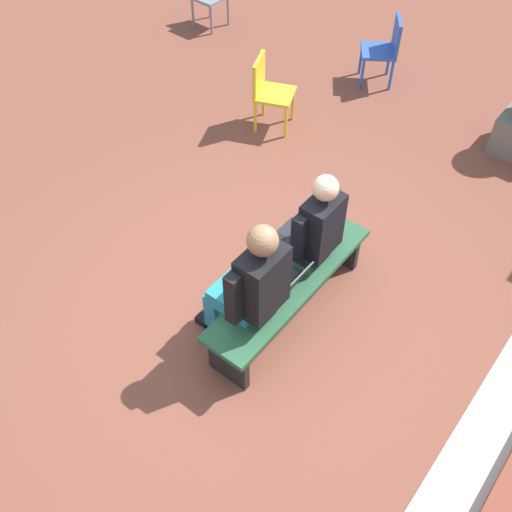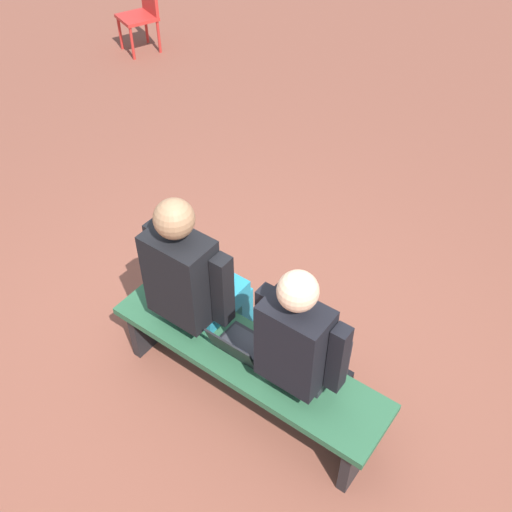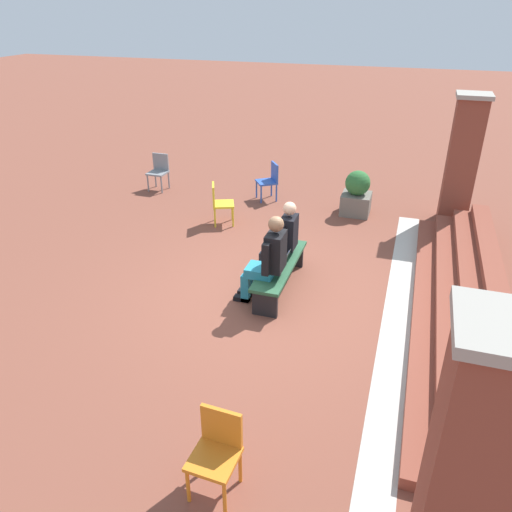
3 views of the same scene
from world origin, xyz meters
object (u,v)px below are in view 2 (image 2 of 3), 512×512
at_px(person_adult, 195,281).
at_px(laptop, 240,346).
at_px(bench, 247,363).
at_px(person_student, 304,345).
at_px(plastic_chair_mid_courtyard, 142,11).

xyz_separation_m(person_adult, laptop, (-0.39, 0.08, -0.24)).
bearing_deg(laptop, person_adult, -11.95).
height_order(bench, person_student, person_student).
distance_m(person_student, plastic_chair_mid_courtyard, 5.60).
relative_size(person_student, person_adult, 0.95).
distance_m(bench, person_adult, 0.59).
bearing_deg(plastic_chair_mid_courtyard, bench, 140.69).
bearing_deg(bench, laptop, 17.84).
bearing_deg(person_adult, bench, 170.61).
height_order(bench, person_adult, person_adult).
height_order(person_student, plastic_chair_mid_courtyard, person_student).
bearing_deg(bench, person_student, -169.01).
relative_size(bench, person_student, 1.35).
height_order(person_adult, laptop, person_adult).
height_order(person_student, person_adult, person_adult).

